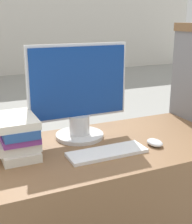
{
  "coord_description": "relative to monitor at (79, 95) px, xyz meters",
  "views": [
    {
      "loc": [
        -0.59,
        -0.98,
        1.37
      ],
      "look_at": [
        -0.01,
        0.29,
        0.94
      ],
      "focal_mm": 50.0,
      "sensor_mm": 36.0,
      "label": 1
    }
  ],
  "objects": [
    {
      "name": "monitor",
      "position": [
        0.0,
        0.0,
        0.0
      ],
      "size": [
        0.54,
        0.26,
        0.49
      ],
      "color": "silver",
      "rests_on": "desk"
    },
    {
      "name": "desk",
      "position": [
        0.02,
        -0.16,
        -0.61
      ],
      "size": [
        1.4,
        0.65,
        0.75
      ],
      "color": "brown",
      "rests_on": "ground_plane"
    },
    {
      "name": "mouse",
      "position": [
        0.3,
        -0.26,
        -0.22
      ],
      "size": [
        0.07,
        0.1,
        0.03
      ],
      "color": "silver",
      "rests_on": "desk"
    },
    {
      "name": "book_stack",
      "position": [
        -0.35,
        -0.09,
        -0.14
      ],
      "size": [
        0.2,
        0.27,
        0.19
      ],
      "color": "silver",
      "rests_on": "desk"
    },
    {
      "name": "keyboard",
      "position": [
        0.04,
        -0.26,
        -0.23
      ],
      "size": [
        0.38,
        0.13,
        0.02
      ],
      "color": "white",
      "rests_on": "desk"
    }
  ]
}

